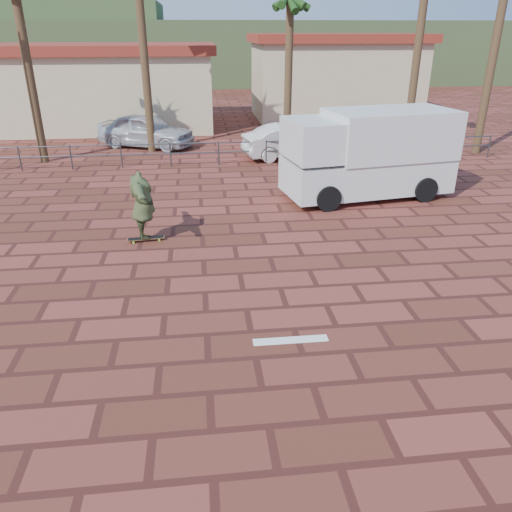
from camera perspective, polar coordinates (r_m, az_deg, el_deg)
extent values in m
plane|color=brown|center=(10.30, -1.07, -6.13)|extent=(120.00, 120.00, 0.00)
cube|color=white|center=(9.38, 3.98, -9.57)|extent=(1.40, 0.22, 0.01)
cylinder|color=#47494F|center=(22.53, -25.38, 10.02)|extent=(0.06, 0.06, 1.00)
cylinder|color=#47494F|center=(21.98, -20.38, 10.53)|extent=(0.06, 0.06, 1.00)
cylinder|color=#47494F|center=(21.59, -15.14, 10.98)|extent=(0.06, 0.06, 1.00)
cylinder|color=#47494F|center=(21.39, -9.75, 11.34)|extent=(0.06, 0.06, 1.00)
cylinder|color=#47494F|center=(21.37, -4.28, 11.61)|extent=(0.06, 0.06, 1.00)
cylinder|color=#47494F|center=(21.54, 1.15, 11.78)|extent=(0.06, 0.06, 1.00)
cylinder|color=#47494F|center=(21.90, 6.46, 11.84)|extent=(0.06, 0.06, 1.00)
cylinder|color=#47494F|center=(22.42, 11.56, 11.80)|extent=(0.06, 0.06, 1.00)
cylinder|color=#47494F|center=(23.11, 16.39, 11.69)|extent=(0.06, 0.06, 1.00)
cylinder|color=#47494F|center=(23.94, 20.90, 11.51)|extent=(0.06, 0.06, 1.00)
cylinder|color=#47494F|center=(24.91, 25.08, 11.28)|extent=(0.06, 0.06, 1.00)
cylinder|color=#47494F|center=(21.28, -4.32, 12.79)|extent=(24.00, 0.05, 0.05)
cylinder|color=#47494F|center=(21.36, -4.29, 11.74)|extent=(24.00, 0.05, 0.05)
cylinder|color=brown|center=(23.37, -24.45, 18.19)|extent=(0.36, 0.36, 7.00)
cylinder|color=brown|center=(23.95, -12.65, 21.23)|extent=(0.36, 0.36, 8.20)
cylinder|color=brown|center=(24.79, 3.72, 19.84)|extent=(0.36, 0.36, 6.50)
cylinder|color=brown|center=(24.88, 17.84, 20.33)|extent=(0.36, 0.36, 7.80)
cylinder|color=brown|center=(25.33, 25.56, 20.41)|extent=(0.36, 0.36, 8.80)
cube|color=beige|center=(31.42, -16.82, 17.60)|extent=(12.00, 7.00, 4.00)
cube|color=maroon|center=(31.27, -17.36, 21.68)|extent=(12.60, 7.60, 0.50)
cube|color=beige|center=(34.12, 8.95, 19.20)|extent=(10.00, 6.00, 4.50)
cube|color=maroon|center=(33.99, 9.24, 23.39)|extent=(10.60, 6.60, 0.50)
cube|color=#384C28|center=(58.87, -6.23, 22.20)|extent=(70.00, 18.00, 6.00)
cube|color=#384C28|center=(68.21, -26.57, 21.12)|extent=(35.00, 14.00, 8.00)
cube|color=olive|center=(13.84, -12.46, 2.00)|extent=(1.00, 0.36, 0.02)
cube|color=black|center=(13.84, -12.47, 2.04)|extent=(0.97, 0.33, 0.00)
cube|color=silver|center=(13.85, -13.85, 1.75)|extent=(0.08, 0.17, 0.03)
cube|color=silver|center=(13.86, -11.06, 2.04)|extent=(0.08, 0.17, 0.03)
cylinder|color=#89CB2B|center=(13.76, -13.82, 1.49)|extent=(0.07, 0.04, 0.06)
cylinder|color=#89CB2B|center=(13.95, -13.86, 1.80)|extent=(0.07, 0.04, 0.06)
cylinder|color=#89CB2B|center=(13.78, -11.01, 1.79)|extent=(0.07, 0.04, 0.06)
cylinder|color=#89CB2B|center=(13.96, -11.08, 2.09)|extent=(0.07, 0.04, 0.06)
imported|color=#3A4525|center=(13.52, -12.82, 5.67)|extent=(1.07, 2.36, 1.85)
cube|color=silver|center=(17.53, 12.46, 9.12)|extent=(5.81, 3.11, 1.12)
cube|color=silver|center=(17.59, 14.98, 13.38)|extent=(4.41, 2.98, 1.53)
cube|color=silver|center=(16.43, 6.71, 13.09)|extent=(1.98, 2.48, 1.23)
cube|color=black|center=(16.28, 4.42, 11.43)|extent=(0.34, 1.72, 0.66)
cylinder|color=black|center=(15.92, 8.22, 6.56)|extent=(0.85, 0.41, 0.82)
cylinder|color=black|center=(17.81, 5.46, 8.63)|extent=(0.85, 0.41, 0.82)
cylinder|color=black|center=(17.58, 18.73, 7.23)|extent=(0.85, 0.41, 0.82)
cylinder|color=black|center=(19.31, 15.25, 9.14)|extent=(0.85, 0.41, 0.82)
imported|color=#B7BABE|center=(25.34, -12.48, 13.83)|extent=(5.02, 3.64, 1.59)
imported|color=silver|center=(22.67, 4.28, 12.95)|extent=(4.63, 2.31, 1.46)
cylinder|color=gray|center=(21.92, 17.00, 12.93)|extent=(0.07, 0.07, 2.46)
cube|color=#193FB2|center=(21.76, 17.33, 15.52)|extent=(0.48, 0.24, 0.50)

